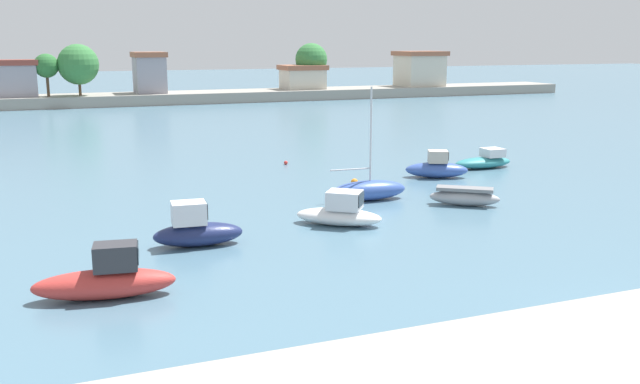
{
  "coord_description": "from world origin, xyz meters",
  "views": [
    {
      "loc": [
        -17.01,
        -14.07,
        8.4
      ],
      "look_at": [
        -3.71,
        19.15,
        0.69
      ],
      "focal_mm": 39.28,
      "sensor_mm": 36.0,
      "label": 1
    }
  ],
  "objects_px": {
    "moored_boat_1": "(196,230)",
    "moored_boat_2": "(340,212)",
    "moored_boat_6": "(485,161)",
    "moored_boat_3": "(369,190)",
    "moored_boat_5": "(437,168)",
    "mooring_buoy_0": "(286,163)",
    "moored_boat_4": "(464,197)",
    "moored_boat_0": "(107,279)",
    "mooring_buoy_1": "(354,182)"
  },
  "relations": [
    {
      "from": "moored_boat_2",
      "to": "moored_boat_4",
      "type": "distance_m",
      "value": 7.73
    },
    {
      "from": "moored_boat_1",
      "to": "moored_boat_6",
      "type": "distance_m",
      "value": 24.72
    },
    {
      "from": "moored_boat_2",
      "to": "mooring_buoy_0",
      "type": "xyz_separation_m",
      "value": [
        3.0,
        16.47,
        -0.46
      ]
    },
    {
      "from": "moored_boat_2",
      "to": "moored_boat_5",
      "type": "height_order",
      "value": "moored_boat_5"
    },
    {
      "from": "moored_boat_1",
      "to": "moored_boat_5",
      "type": "distance_m",
      "value": 19.63
    },
    {
      "from": "moored_boat_0",
      "to": "moored_boat_2",
      "type": "relative_size",
      "value": 1.15
    },
    {
      "from": "moored_boat_4",
      "to": "mooring_buoy_1",
      "type": "bearing_deg",
      "value": 151.52
    },
    {
      "from": "moored_boat_4",
      "to": "moored_boat_2",
      "type": "bearing_deg",
      "value": -134.35
    },
    {
      "from": "moored_boat_2",
      "to": "moored_boat_6",
      "type": "relative_size",
      "value": 0.98
    },
    {
      "from": "moored_boat_1",
      "to": "moored_boat_3",
      "type": "xyz_separation_m",
      "value": [
        10.5,
        5.15,
        -0.14
      ]
    },
    {
      "from": "moored_boat_0",
      "to": "moored_boat_5",
      "type": "relative_size",
      "value": 1.16
    },
    {
      "from": "moored_boat_5",
      "to": "mooring_buoy_0",
      "type": "distance_m",
      "value": 10.84
    },
    {
      "from": "moored_boat_5",
      "to": "moored_boat_0",
      "type": "bearing_deg",
      "value": -120.16
    },
    {
      "from": "moored_boat_6",
      "to": "moored_boat_1",
      "type": "bearing_deg",
      "value": -153.34
    },
    {
      "from": "moored_boat_0",
      "to": "mooring_buoy_1",
      "type": "relative_size",
      "value": 11.23
    },
    {
      "from": "moored_boat_5",
      "to": "moored_boat_6",
      "type": "xyz_separation_m",
      "value": [
        4.82,
        1.77,
        -0.14
      ]
    },
    {
      "from": "moored_boat_1",
      "to": "mooring_buoy_1",
      "type": "height_order",
      "value": "moored_boat_1"
    },
    {
      "from": "moored_boat_4",
      "to": "moored_boat_6",
      "type": "height_order",
      "value": "moored_boat_6"
    },
    {
      "from": "moored_boat_2",
      "to": "mooring_buoy_0",
      "type": "relative_size",
      "value": 15.43
    },
    {
      "from": "moored_boat_1",
      "to": "mooring_buoy_0",
      "type": "distance_m",
      "value": 20.02
    },
    {
      "from": "moored_boat_0",
      "to": "mooring_buoy_1",
      "type": "bearing_deg",
      "value": 50.65
    },
    {
      "from": "moored_boat_1",
      "to": "moored_boat_2",
      "type": "distance_m",
      "value": 7.02
    },
    {
      "from": "moored_boat_3",
      "to": "moored_boat_4",
      "type": "bearing_deg",
      "value": -32.73
    },
    {
      "from": "mooring_buoy_0",
      "to": "mooring_buoy_1",
      "type": "xyz_separation_m",
      "value": [
        1.42,
        -8.4,
        0.08
      ]
    },
    {
      "from": "moored_boat_0",
      "to": "moored_boat_6",
      "type": "distance_m",
      "value": 30.69
    },
    {
      "from": "moored_boat_1",
      "to": "moored_boat_2",
      "type": "relative_size",
      "value": 0.92
    },
    {
      "from": "moored_boat_6",
      "to": "mooring_buoy_0",
      "type": "relative_size",
      "value": 15.68
    },
    {
      "from": "mooring_buoy_0",
      "to": "moored_boat_5",
      "type": "bearing_deg",
      "value": -47.66
    },
    {
      "from": "moored_boat_0",
      "to": "mooring_buoy_1",
      "type": "xyz_separation_m",
      "value": [
        15.45,
        13.91,
        -0.44
      ]
    },
    {
      "from": "moored_boat_2",
      "to": "moored_boat_6",
      "type": "bearing_deg",
      "value": 71.6
    },
    {
      "from": "moored_boat_0",
      "to": "moored_boat_5",
      "type": "xyz_separation_m",
      "value": [
        21.33,
        14.31,
        -0.04
      ]
    },
    {
      "from": "moored_boat_2",
      "to": "moored_boat_4",
      "type": "bearing_deg",
      "value": 46.85
    },
    {
      "from": "moored_boat_3",
      "to": "moored_boat_2",
      "type": "bearing_deg",
      "value": -126.19
    },
    {
      "from": "moored_boat_2",
      "to": "moored_boat_3",
      "type": "height_order",
      "value": "moored_boat_3"
    },
    {
      "from": "moored_boat_5",
      "to": "moored_boat_3",
      "type": "bearing_deg",
      "value": -122.14
    },
    {
      "from": "moored_boat_0",
      "to": "mooring_buoy_1",
      "type": "height_order",
      "value": "moored_boat_0"
    },
    {
      "from": "moored_boat_3",
      "to": "moored_boat_5",
      "type": "distance_m",
      "value": 7.96
    },
    {
      "from": "moored_boat_0",
      "to": "moored_boat_4",
      "type": "relative_size",
      "value": 1.36
    },
    {
      "from": "moored_boat_1",
      "to": "moored_boat_4",
      "type": "height_order",
      "value": "moored_boat_1"
    },
    {
      "from": "moored_boat_1",
      "to": "mooring_buoy_0",
      "type": "relative_size",
      "value": 14.21
    },
    {
      "from": "moored_boat_0",
      "to": "moored_boat_4",
      "type": "distance_m",
      "value": 19.96
    },
    {
      "from": "moored_boat_2",
      "to": "moored_boat_3",
      "type": "bearing_deg",
      "value": 87.77
    },
    {
      "from": "moored_boat_4",
      "to": "moored_boat_5",
      "type": "bearing_deg",
      "value": 105.94
    },
    {
      "from": "moored_boat_2",
      "to": "mooring_buoy_1",
      "type": "distance_m",
      "value": 9.2
    },
    {
      "from": "mooring_buoy_0",
      "to": "mooring_buoy_1",
      "type": "relative_size",
      "value": 0.63
    },
    {
      "from": "moored_boat_3",
      "to": "moored_boat_6",
      "type": "distance_m",
      "value": 13.03
    },
    {
      "from": "mooring_buoy_1",
      "to": "moored_boat_3",
      "type": "bearing_deg",
      "value": -102.99
    },
    {
      "from": "moored_boat_0",
      "to": "moored_boat_1",
      "type": "height_order",
      "value": "moored_boat_1"
    },
    {
      "from": "moored_boat_0",
      "to": "moored_boat_4",
      "type": "bearing_deg",
      "value": 29.48
    },
    {
      "from": "mooring_buoy_0",
      "to": "mooring_buoy_1",
      "type": "bearing_deg",
      "value": -80.42
    }
  ]
}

